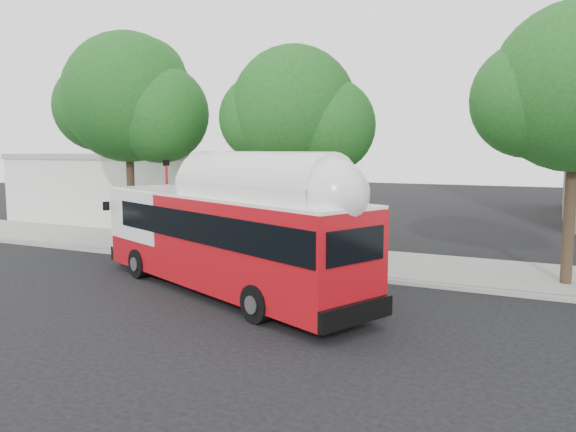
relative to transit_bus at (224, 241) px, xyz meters
The scene contains 9 objects.
ground 1.84m from the transit_bus, 22.74° to the right, with size 120.00×120.00×0.00m, color black.
sidewalk 6.44m from the transit_bus, 83.47° to the left, with size 60.00×5.00×0.15m, color gray.
curb_strip 4.00m from the transit_bus, 78.84° to the left, with size 60.00×0.30×0.15m, color gray.
red_curb_segment 4.56m from the transit_bus, 122.44° to the left, with size 10.00×0.32×0.16m, color #A01511.
street_tree_left 10.64m from the transit_bus, 146.06° to the left, with size 6.67×5.80×9.74m.
street_tree_mid 7.15m from the transit_bus, 88.84° to the left, with size 5.75×5.00×8.62m.
low_commercial_bldg 19.09m from the transit_bus, 134.12° to the left, with size 16.20×10.20×4.25m.
transit_bus is the anchor object (origin of this frame).
signal_pole 6.49m from the transit_bus, 143.42° to the left, with size 0.12×0.39×4.09m.
Camera 1 is at (8.61, -14.45, 4.52)m, focal length 35.00 mm.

